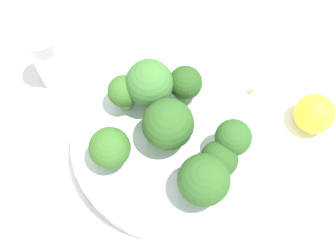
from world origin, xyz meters
TOP-DOWN VIEW (x-y plane):
  - ground_plane at (0.00, 0.00)m, footprint 3.00×3.00m
  - bowl at (0.00, 0.00)m, footprint 0.20×0.20m
  - broccoli_floret_0 at (0.00, -0.00)m, footprint 0.05×0.05m
  - broccoli_floret_1 at (0.06, -0.03)m, footprint 0.05×0.05m
  - broccoli_floret_2 at (-0.03, -0.05)m, footprint 0.04×0.04m
  - broccoli_floret_3 at (-0.06, 0.01)m, footprint 0.03×0.03m
  - broccoli_floret_4 at (0.06, -0.00)m, footprint 0.04×0.04m
  - broccoli_floret_5 at (0.06, 0.02)m, footprint 0.04×0.04m
  - broccoli_floret_6 at (-0.01, 0.05)m, footprint 0.04×0.04m
  - broccoli_floret_7 at (-0.04, 0.03)m, footprint 0.05×0.05m
  - pepper_shaker at (-0.16, 0.00)m, footprint 0.03×0.03m
  - lemon_wedge at (0.11, 0.12)m, footprint 0.04×0.04m
  - almond_crumb_0 at (0.01, 0.11)m, footprint 0.01×0.01m
  - almond_crumb_1 at (0.04, 0.11)m, footprint 0.01×0.01m

SIDE VIEW (x-z plane):
  - ground_plane at x=0.00m, z-range 0.00..0.00m
  - almond_crumb_0 at x=0.01m, z-range 0.00..0.01m
  - almond_crumb_1 at x=0.04m, z-range 0.00..0.01m
  - bowl at x=0.00m, z-range 0.00..0.03m
  - lemon_wedge at x=0.11m, z-range 0.00..0.04m
  - pepper_shaker at x=-0.16m, z-range 0.00..0.08m
  - broccoli_floret_4 at x=0.06m, z-range 0.03..0.08m
  - broccoli_floret_6 at x=-0.01m, z-range 0.04..0.08m
  - broccoli_floret_3 at x=-0.06m, z-range 0.04..0.08m
  - broccoli_floret_2 at x=-0.03m, z-range 0.04..0.08m
  - broccoli_floret_1 at x=0.06m, z-range 0.04..0.09m
  - broccoli_floret_5 at x=0.06m, z-range 0.04..0.09m
  - broccoli_floret_0 at x=0.00m, z-range 0.04..0.10m
  - broccoli_floret_7 at x=-0.04m, z-range 0.04..0.10m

